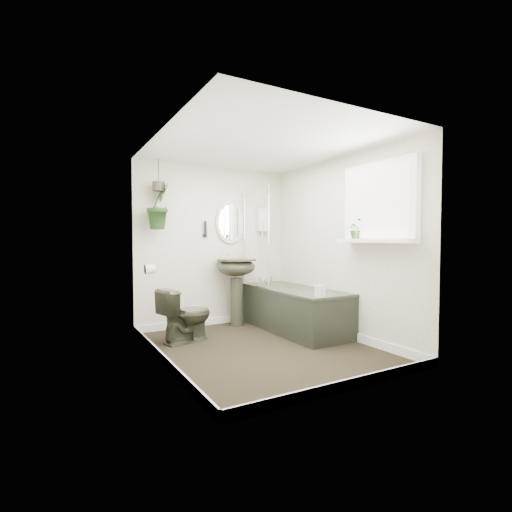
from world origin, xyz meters
TOP-DOWN VIEW (x-y plane):
  - floor at (0.00, 0.00)m, footprint 2.30×2.80m
  - ceiling at (0.00, 0.00)m, footprint 2.30×2.80m
  - wall_back at (0.00, 1.41)m, footprint 2.30×0.02m
  - wall_front at (0.00, -1.41)m, footprint 2.30×0.02m
  - wall_left at (-1.16, 0.00)m, footprint 0.02×2.80m
  - wall_right at (1.16, 0.00)m, footprint 0.02×2.80m
  - skirting at (0.00, 0.00)m, footprint 2.30×2.80m
  - bathtub at (0.80, 0.50)m, footprint 0.72×1.72m
  - bath_screen at (0.47, 0.99)m, footprint 0.04×0.72m
  - shower_box at (0.80, 1.34)m, footprint 0.20×0.10m
  - oval_mirror at (0.25, 1.37)m, footprint 0.46×0.03m
  - wall_sconce at (-0.15, 1.36)m, footprint 0.04×0.04m
  - toilet_roll_holder at (-1.10, 0.70)m, footprint 0.11×0.11m
  - window_recess at (1.09, -0.70)m, footprint 0.08×1.00m
  - window_sill at (1.02, -0.70)m, footprint 0.18×1.00m
  - window_blinds at (1.04, -0.70)m, footprint 0.01×0.86m
  - toilet at (-0.67, 0.69)m, footprint 0.72×0.52m
  - pedestal_sink at (0.25, 1.17)m, footprint 0.65×0.58m
  - sill_plant at (1.05, -0.40)m, footprint 0.26×0.25m
  - hanging_plant at (-0.84, 1.25)m, footprint 0.44×0.43m
  - soap_bottle at (0.60, -0.29)m, footprint 0.10×0.10m
  - hanging_pot at (-0.84, 1.25)m, footprint 0.16×0.16m

SIDE VIEW (x-z plane):
  - floor at x=0.00m, z-range -0.02..0.00m
  - skirting at x=0.00m, z-range 0.00..0.10m
  - bathtub at x=0.80m, z-range 0.00..0.58m
  - toilet at x=-0.67m, z-range 0.00..0.66m
  - pedestal_sink at x=0.25m, z-range 0.00..0.97m
  - soap_bottle at x=0.60m, z-range 0.58..0.78m
  - toilet_roll_holder at x=-1.10m, z-range 0.84..0.96m
  - wall_back at x=0.00m, z-range 0.00..2.30m
  - wall_front at x=0.00m, z-range 0.00..2.30m
  - wall_left at x=-1.16m, z-range 0.00..2.30m
  - wall_right at x=1.16m, z-range 0.00..2.30m
  - window_sill at x=1.02m, z-range 1.21..1.25m
  - bath_screen at x=0.47m, z-range 0.58..1.98m
  - sill_plant at x=1.05m, z-range 1.25..1.48m
  - wall_sconce at x=-0.15m, z-range 1.29..1.51m
  - oval_mirror at x=0.25m, z-range 1.19..1.81m
  - shower_box at x=0.80m, z-range 1.38..1.73m
  - window_recess at x=1.09m, z-range 1.20..2.10m
  - window_blinds at x=1.04m, z-range 1.27..2.03m
  - hanging_plant at x=-0.84m, z-range 1.38..2.00m
  - hanging_pot at x=-0.84m, z-range 1.88..2.00m
  - ceiling at x=0.00m, z-range 2.30..2.32m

